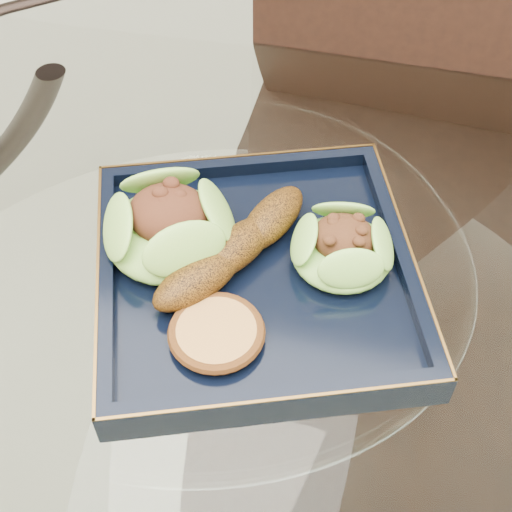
# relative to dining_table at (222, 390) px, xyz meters

# --- Properties ---
(dining_table) EXTENTS (1.13, 1.13, 0.77)m
(dining_table) POSITION_rel_dining_table_xyz_m (0.00, 0.00, 0.00)
(dining_table) COLOR white
(dining_table) RESTS_ON ground
(dining_chair) EXTENTS (0.41, 0.41, 0.94)m
(dining_chair) POSITION_rel_dining_table_xyz_m (0.13, 0.29, -0.07)
(dining_chair) COLOR black
(dining_chair) RESTS_ON ground
(navy_plate) EXTENTS (0.35, 0.35, 0.02)m
(navy_plate) POSITION_rel_dining_table_xyz_m (0.03, 0.02, 0.17)
(navy_plate) COLOR black
(navy_plate) RESTS_ON dining_table
(lettuce_wrap_left) EXTENTS (0.13, 0.13, 0.04)m
(lettuce_wrap_left) POSITION_rel_dining_table_xyz_m (-0.05, 0.03, 0.20)
(lettuce_wrap_left) COLOR #56992C
(lettuce_wrap_left) RESTS_ON navy_plate
(lettuce_wrap_right) EXTENTS (0.10, 0.10, 0.03)m
(lettuce_wrap_right) POSITION_rel_dining_table_xyz_m (0.10, 0.05, 0.20)
(lettuce_wrap_right) COLOR #6AAA31
(lettuce_wrap_right) RESTS_ON navy_plate
(roasted_plantain) EXTENTS (0.11, 0.17, 0.03)m
(roasted_plantain) POSITION_rel_dining_table_xyz_m (0.01, 0.03, 0.20)
(roasted_plantain) COLOR #593209
(roasted_plantain) RESTS_ON navy_plate
(crumb_patty) EXTENTS (0.09, 0.09, 0.01)m
(crumb_patty) POSITION_rel_dining_table_xyz_m (0.02, -0.06, 0.19)
(crumb_patty) COLOR #CA8F43
(crumb_patty) RESTS_ON navy_plate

